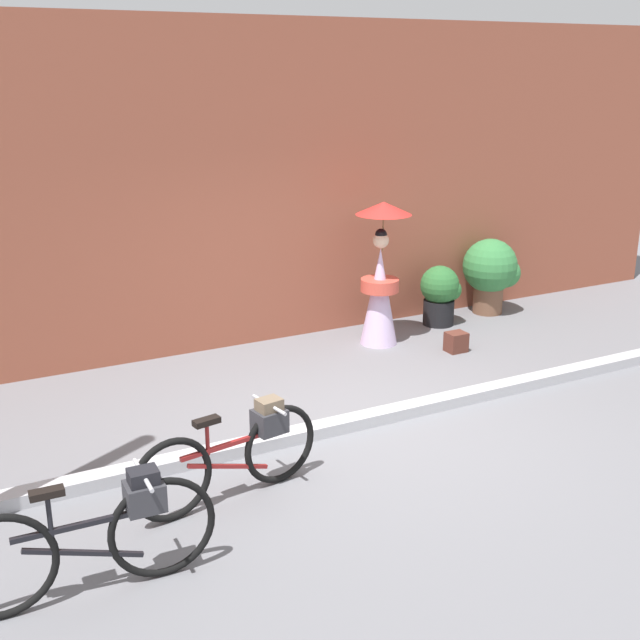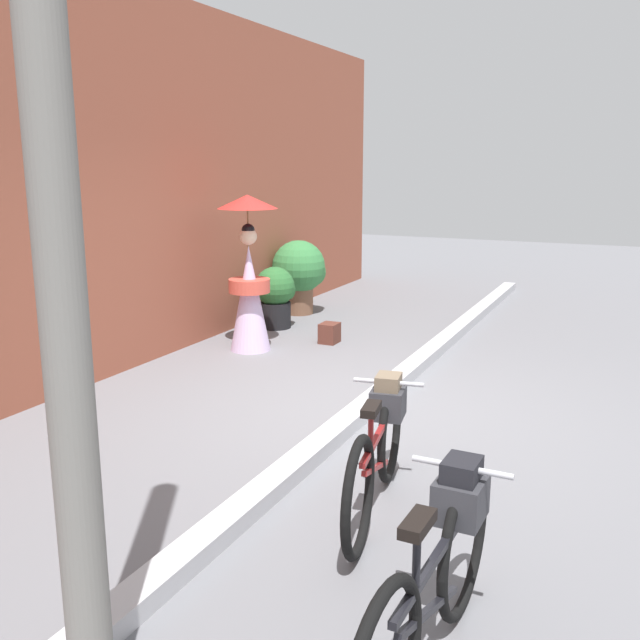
# 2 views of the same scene
# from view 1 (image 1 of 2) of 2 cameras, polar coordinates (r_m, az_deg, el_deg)

# --- Properties ---
(ground_plane) EXTENTS (30.00, 30.00, 0.00)m
(ground_plane) POSITION_cam_1_polar(r_m,az_deg,el_deg) (8.15, 3.04, -7.49)
(ground_plane) COLOR slate
(building_wall) EXTENTS (14.00, 0.40, 4.02)m
(building_wall) POSITION_cam_1_polar(r_m,az_deg,el_deg) (10.20, -5.57, 9.45)
(building_wall) COLOR brown
(building_wall) RESTS_ON ground_plane
(sidewalk_curb) EXTENTS (14.00, 0.20, 0.12)m
(sidewalk_curb) POSITION_cam_1_polar(r_m,az_deg,el_deg) (8.12, 3.05, -7.11)
(sidewalk_curb) COLOR #B2B2B7
(sidewalk_curb) RESTS_ON ground_plane
(bicycle_near_officer) EXTENTS (1.72, 0.48, 0.80)m
(bicycle_near_officer) POSITION_cam_1_polar(r_m,az_deg,el_deg) (6.73, -5.94, -9.25)
(bicycle_near_officer) COLOR black
(bicycle_near_officer) RESTS_ON ground_plane
(bicycle_far_side) EXTENTS (1.84, 0.48, 0.86)m
(bicycle_far_side) POSITION_cam_1_polar(r_m,az_deg,el_deg) (5.77, -15.68, -14.48)
(bicycle_far_side) COLOR black
(bicycle_far_side) RESTS_ON ground_plane
(person_with_parasol) EXTENTS (0.71, 0.71, 1.84)m
(person_with_parasol) POSITION_cam_1_polar(r_m,az_deg,el_deg) (10.23, 4.32, 3.04)
(person_with_parasol) COLOR silver
(person_with_parasol) RESTS_ON ground_plane
(potted_plant_by_door) EXTENTS (0.55, 0.54, 0.84)m
(potted_plant_by_door) POSITION_cam_1_polar(r_m,az_deg,el_deg) (11.19, 8.57, 1.93)
(potted_plant_by_door) COLOR black
(potted_plant_by_door) RESTS_ON ground_plane
(potted_plant_small) EXTENTS (0.80, 0.78, 1.09)m
(potted_plant_small) POSITION_cam_1_polar(r_m,az_deg,el_deg) (11.82, 12.12, 3.46)
(potted_plant_small) COLOR brown
(potted_plant_small) RESTS_ON ground_plane
(backpack_on_pavement) EXTENTS (0.25, 0.21, 0.25)m
(backpack_on_pavement) POSITION_cam_1_polar(r_m,az_deg,el_deg) (10.25, 9.68, -1.53)
(backpack_on_pavement) COLOR #592D23
(backpack_on_pavement) RESTS_ON ground_plane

